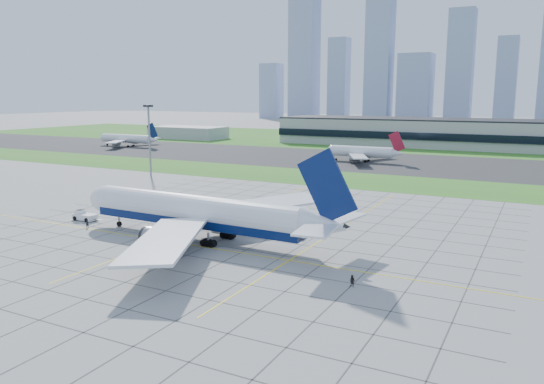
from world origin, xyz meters
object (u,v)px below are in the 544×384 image
object	(u,v)px
airliner	(198,213)
crew_near	(87,224)
light_mast	(149,131)
crew_far	(352,281)
distant_jet_0	(127,139)
distant_jet_1	(363,152)
pushback_tug	(84,216)

from	to	relation	value
airliner	crew_near	distance (m)	28.04
light_mast	crew_far	distance (m)	127.45
airliner	crew_far	bearing A→B (deg)	-16.09
light_mast	airliner	size ratio (longest dim) A/B	0.40
distant_jet_0	light_mast	bearing A→B (deg)	-43.57
crew_far	crew_near	bearing A→B (deg)	-179.88
airliner	distant_jet_1	bearing A→B (deg)	95.71
airliner	pushback_tug	xyz separation A→B (m)	(-33.64, 1.32, -4.43)
airliner	crew_near	world-z (taller)	airliner
light_mast	crew_near	world-z (taller)	light_mast
pushback_tug	distant_jet_0	world-z (taller)	distant_jet_0
crew_near	airliner	bearing A→B (deg)	-46.03
distant_jet_0	crew_far	bearing A→B (deg)	-39.71
crew_near	distant_jet_0	bearing A→B (deg)	76.53
distant_jet_1	distant_jet_0	bearing A→B (deg)	177.36
airliner	pushback_tug	bearing A→B (deg)	179.33
pushback_tug	distant_jet_1	world-z (taller)	distant_jet_1
light_mast	pushback_tug	xyz separation A→B (m)	(31.87, -61.46, -15.14)
airliner	pushback_tug	world-z (taller)	airliner
pushback_tug	distant_jet_1	xyz separation A→B (m)	(23.66, 137.15, 3.44)
crew_near	distant_jet_1	bearing A→B (deg)	29.56
crew_near	crew_far	world-z (taller)	crew_far
crew_near	crew_far	xyz separation A→B (m)	(64.19, -8.15, 0.08)
airliner	crew_far	world-z (taller)	airliner
distant_jet_0	distant_jet_1	xyz separation A→B (m)	(141.98, -6.54, -0.00)
light_mast	distant_jet_1	world-z (taller)	light_mast
distant_jet_1	pushback_tug	bearing A→B (deg)	-99.79
airliner	pushback_tug	distance (m)	33.96
light_mast	airliner	world-z (taller)	light_mast
pushback_tug	crew_far	xyz separation A→B (m)	(70.41, -13.04, -0.10)
light_mast	pushback_tug	size ratio (longest dim) A/B	3.02
crew_far	distant_jet_0	bearing A→B (deg)	147.65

